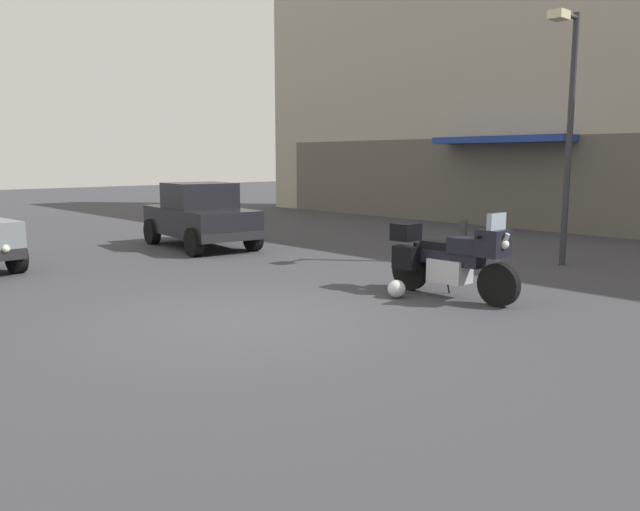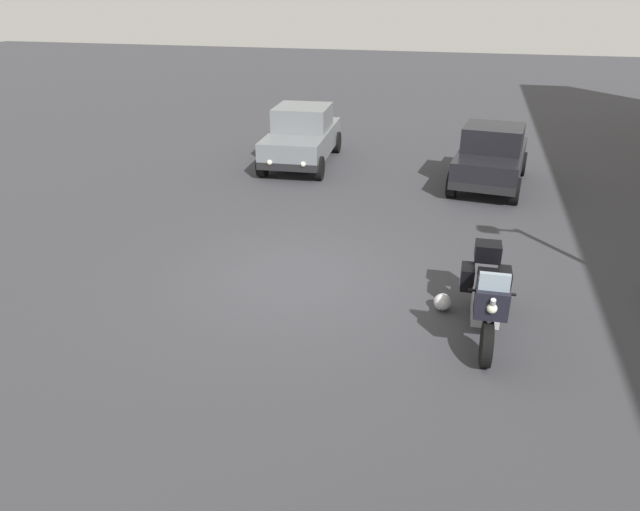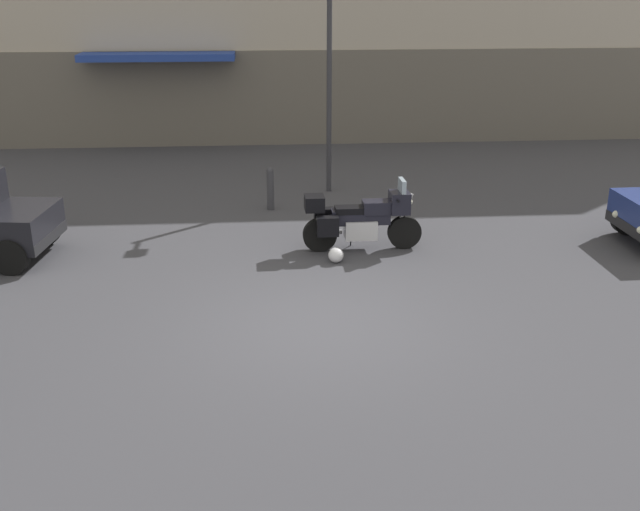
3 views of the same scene
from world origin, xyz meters
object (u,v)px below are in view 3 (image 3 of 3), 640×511
Objects in this scene: helmet at (336,255)px; streetlamp_curbside at (330,66)px; motorcycle at (360,219)px; bollard_curbside at (270,187)px.

helmet is 0.06× the size of streetlamp_curbside.
motorcycle is 0.46× the size of streetlamp_curbside.
bollard_curbside is (-1.65, 2.73, -0.11)m from motorcycle.
helmet is at bearing -71.37° from bollard_curbside.
motorcycle is 0.95m from helmet.
motorcycle is at bearing 51.02° from helmet.
motorcycle reaches higher than helmet.
bollard_curbside is at bearing 108.63° from helmet.
streetlamp_curbside reaches higher than bollard_curbside.
motorcycle is 8.08× the size of helmet.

